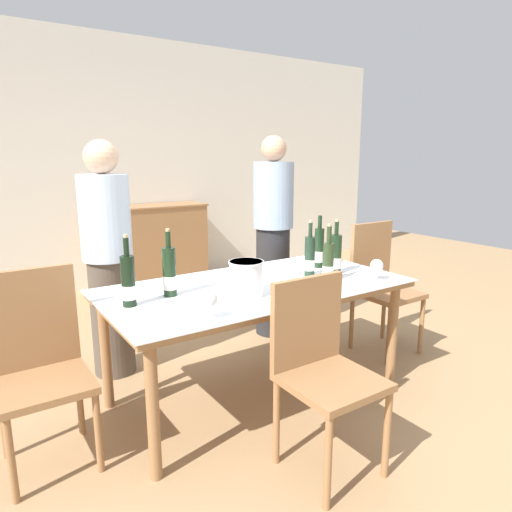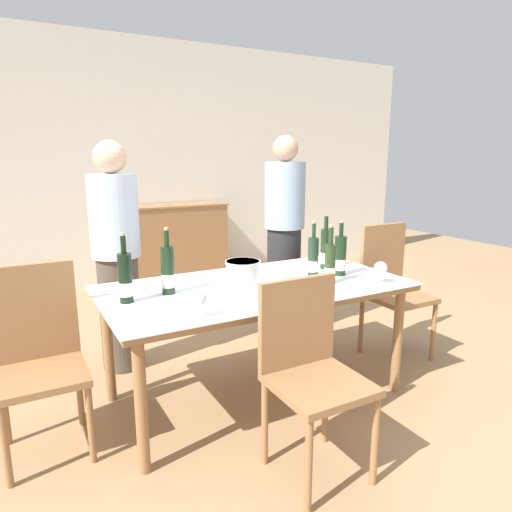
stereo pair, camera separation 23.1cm
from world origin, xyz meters
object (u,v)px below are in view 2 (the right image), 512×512
(dining_table, at_px, (256,295))
(chair_left_end, at_px, (38,349))
(chair_right_end, at_px, (391,282))
(person_guest_left, at_px, (284,238))
(ice_bucket, at_px, (243,277))
(wine_bottle_0, at_px, (168,271))
(sideboard_cabinet, at_px, (178,244))
(wine_glass_0, at_px, (381,269))
(wine_bottle_3, at_px, (330,264))
(wine_bottle_4, at_px, (125,279))
(wine_glass_2, at_px, (293,274))
(wine_glass_3, at_px, (199,299))
(person_host, at_px, (117,258))
(chair_near_front, at_px, (309,363))
(wine_glass_1, at_px, (283,270))
(wine_bottle_2, at_px, (325,250))
(wine_bottle_5, at_px, (313,258))
(wine_bottle_1, at_px, (340,257))

(dining_table, distance_m, chair_left_end, 1.22)
(chair_right_end, relative_size, person_guest_left, 0.60)
(chair_left_end, height_order, person_guest_left, person_guest_left)
(ice_bucket, height_order, wine_bottle_0, wine_bottle_0)
(sideboard_cabinet, height_order, chair_left_end, chair_left_end)
(sideboard_cabinet, distance_m, wine_glass_0, 3.15)
(wine_bottle_0, bearing_deg, person_guest_left, 30.37)
(ice_bucket, distance_m, wine_bottle_3, 0.58)
(wine_bottle_4, xyz_separation_m, wine_glass_2, (0.89, -0.26, -0.03))
(wine_bottle_0, distance_m, chair_left_end, 0.77)
(wine_bottle_4, distance_m, chair_left_end, 0.55)
(wine_bottle_4, relative_size, person_guest_left, 0.23)
(dining_table, height_order, wine_glass_3, wine_glass_3)
(sideboard_cabinet, relative_size, dining_table, 0.62)
(wine_bottle_0, bearing_deg, sideboard_cabinet, 69.98)
(sideboard_cabinet, height_order, person_host, person_host)
(person_host, bearing_deg, wine_bottle_0, -80.14)
(chair_near_front, height_order, person_host, person_host)
(dining_table, distance_m, wine_glass_1, 0.23)
(dining_table, relative_size, wine_bottle_3, 5.05)
(wine_bottle_3, bearing_deg, wine_glass_1, 163.54)
(wine_bottle_2, relative_size, wine_glass_0, 2.70)
(wine_bottle_2, bearing_deg, ice_bucket, -160.08)
(chair_near_front, bearing_deg, chair_left_end, 144.47)
(sideboard_cabinet, xyz_separation_m, wine_glass_1, (-0.34, -2.90, 0.36))
(wine_bottle_5, bearing_deg, wine_glass_3, -158.98)
(wine_bottle_3, bearing_deg, chair_right_end, 19.13)
(ice_bucket, distance_m, chair_left_end, 1.12)
(dining_table, distance_m, wine_bottle_1, 0.63)
(person_host, bearing_deg, wine_glass_0, -40.80)
(sideboard_cabinet, xyz_separation_m, person_guest_left, (0.24, -1.99, 0.36))
(person_host, bearing_deg, dining_table, -51.83)
(wine_bottle_3, height_order, wine_bottle_4, wine_bottle_4)
(wine_bottle_0, bearing_deg, wine_bottle_2, 2.16)
(person_guest_left, bearing_deg, sideboard_cabinet, 96.93)
(dining_table, xyz_separation_m, wine_glass_0, (0.69, -0.33, 0.16))
(chair_left_end, bearing_deg, wine_glass_2, -13.10)
(wine_bottle_1, height_order, wine_bottle_3, same)
(wine_bottle_3, distance_m, chair_right_end, 0.90)
(sideboard_cabinet, xyz_separation_m, person_host, (-1.11, -1.97, 0.33))
(chair_near_front, height_order, person_guest_left, person_guest_left)
(wine_bottle_5, xyz_separation_m, person_host, (-1.06, 0.83, -0.05))
(person_guest_left, bearing_deg, dining_table, -131.26)
(wine_glass_2, distance_m, person_host, 1.30)
(wine_glass_0, distance_m, chair_left_end, 1.97)
(wine_bottle_4, height_order, wine_glass_0, wine_bottle_4)
(wine_glass_1, distance_m, chair_right_end, 1.14)
(wine_glass_0, distance_m, person_guest_left, 1.14)
(wine_bottle_1, xyz_separation_m, person_guest_left, (0.11, 0.87, -0.02))
(wine_bottle_4, xyz_separation_m, person_host, (0.12, 0.79, -0.05))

